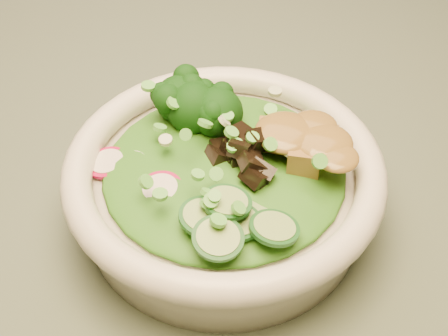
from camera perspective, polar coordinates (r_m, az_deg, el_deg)
The scene contains 10 objects.
dining_table at distance 0.66m, azimuth -4.89°, elevation -4.64°, with size 1.20×0.80×0.75m.
salad_bowl at distance 0.48m, azimuth -0.00°, elevation -1.57°, with size 0.24×0.24×0.07m.
lettuce_bed at distance 0.47m, azimuth -0.00°, elevation 0.09°, with size 0.18×0.18×0.02m, color #296214.
broccoli_florets at distance 0.50m, azimuth -1.27°, elevation 5.67°, with size 0.07×0.06×0.04m, color black, non-canonical shape.
radish_slices at distance 0.46m, azimuth -7.32°, elevation -0.71°, with size 0.10×0.04×0.02m, color #AF0D43, non-canonical shape.
cucumber_slices at distance 0.42m, azimuth 1.11°, elevation -4.49°, with size 0.06×0.06×0.03m, color #9ABB68, non-canonical shape.
mushroom_heap at distance 0.46m, azimuth 1.35°, elevation 1.30°, with size 0.06×0.06×0.04m, color black, non-canonical shape.
tofu_cubes at distance 0.47m, azimuth 6.90°, elevation 1.62°, with size 0.08×0.05×0.03m, color olive, non-canonical shape.
peanut_sauce at distance 0.46m, azimuth 7.03°, elevation 2.68°, with size 0.06×0.05×0.01m, color brown.
scallion_garnish at distance 0.45m, azimuth -0.00°, elevation 1.98°, with size 0.17×0.17×0.02m, color #5CBA41, non-canonical shape.
Camera 1 is at (0.28, -0.33, 1.13)m, focal length 50.00 mm.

